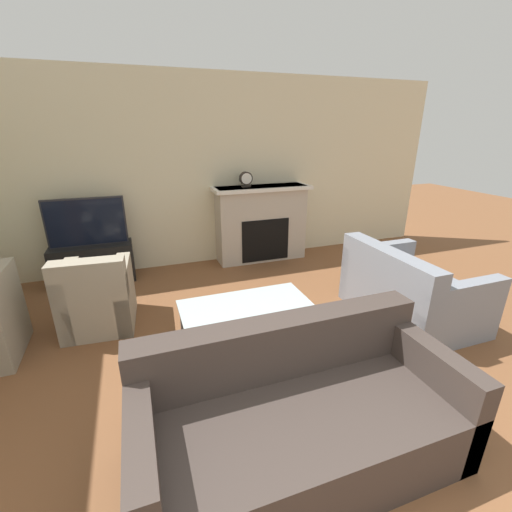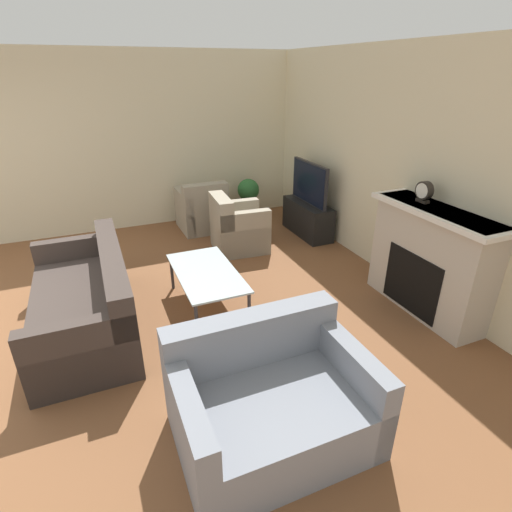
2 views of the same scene
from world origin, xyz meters
TOP-DOWN VIEW (x-y plane):
  - wall_back at (0.00, 4.89)m, footprint 8.38×0.06m
  - wall_left at (-2.72, 2.43)m, footprint 0.06×7.86m
  - fireplace at (1.16, 4.66)m, footprint 1.48×0.45m
  - tv_stand at (-1.26, 4.59)m, footprint 1.02×0.37m
  - tv at (-1.26, 4.59)m, footprint 0.96×0.06m
  - couch_sectional at (0.15, 1.28)m, footprint 1.95×0.89m
  - couch_loveseat at (2.03, 2.43)m, footprint 0.96×1.32m
  - armchair_by_window at (-2.13, 3.11)m, footprint 0.78×0.72m
  - armchair_accent at (-1.12, 3.35)m, footprint 0.72×0.77m
  - coffee_table at (0.21, 2.50)m, footprint 1.20×0.62m
  - potted_plant at (-2.28, 3.99)m, footprint 0.37×0.37m
  - mantel_clock at (0.92, 4.66)m, footprint 0.19×0.07m

SIDE VIEW (x-z plane):
  - tv_stand at x=-1.26m, z-range 0.00..0.52m
  - couch_loveseat at x=2.03m, z-range -0.12..0.70m
  - couch_sectional at x=0.15m, z-range -0.12..0.70m
  - armchair_by_window at x=-2.13m, z-range -0.11..0.71m
  - armchair_accent at x=-1.12m, z-range -0.10..0.72m
  - coffee_table at x=0.21m, z-range 0.18..0.62m
  - potted_plant at x=-2.28m, z-range 0.07..0.78m
  - fireplace at x=1.16m, z-range 0.03..1.18m
  - tv at x=-1.26m, z-range 0.52..1.15m
  - mantel_clock at x=0.92m, z-range 1.16..1.38m
  - wall_back at x=0.00m, z-range 0.00..2.70m
  - wall_left at x=-2.72m, z-range 0.00..2.70m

